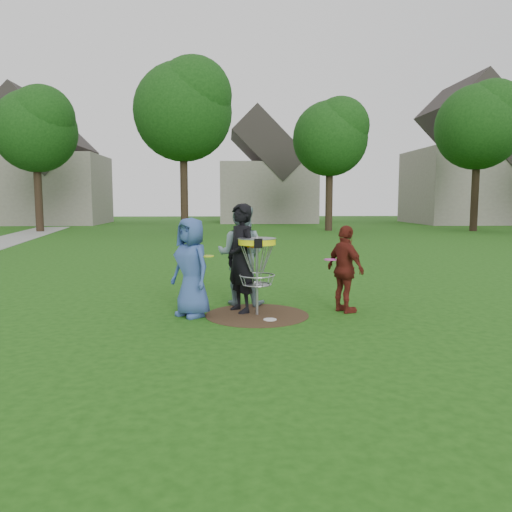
{
  "coord_description": "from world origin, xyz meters",
  "views": [
    {
      "loc": [
        -0.52,
        -8.48,
        2.01
      ],
      "look_at": [
        0.0,
        0.3,
        1.0
      ],
      "focal_mm": 35.0,
      "sensor_mm": 36.0,
      "label": 1
    }
  ],
  "objects": [
    {
      "name": "held_discs",
      "position": [
        0.05,
        0.21,
        1.09
      ],
      "size": [
        2.36,
        0.87,
        0.25
      ],
      "color": "#DBEF1A",
      "rests_on": "ground"
    },
    {
      "name": "player_grey",
      "position": [
        -0.25,
        0.92,
        0.95
      ],
      "size": [
        1.09,
        0.95,
        1.91
      ],
      "primitive_type": "imported",
      "rotation": [
        0.0,
        0.0,
        2.86
      ],
      "color": "gray",
      "rests_on": "ground"
    },
    {
      "name": "disc_on_grass",
      "position": [
        0.19,
        -0.39,
        0.01
      ],
      "size": [
        0.22,
        0.22,
        0.02
      ],
      "primitive_type": "cylinder",
      "color": "white",
      "rests_on": "ground"
    },
    {
      "name": "dirt_patch",
      "position": [
        0.0,
        0.0,
        0.0
      ],
      "size": [
        1.8,
        1.8,
        0.01
      ],
      "primitive_type": "cylinder",
      "color": "#47331E",
      "rests_on": "ground"
    },
    {
      "name": "player_black",
      "position": [
        -0.27,
        0.27,
        0.97
      ],
      "size": [
        0.74,
        0.84,
        1.93
      ],
      "primitive_type": "imported",
      "rotation": [
        0.0,
        0.0,
        -1.08
      ],
      "color": "black",
      "rests_on": "ground"
    },
    {
      "name": "player_maroon",
      "position": [
        1.57,
        0.13,
        0.77
      ],
      "size": [
        0.74,
        0.98,
        1.55
      ],
      "primitive_type": "imported",
      "rotation": [
        0.0,
        0.0,
        2.03
      ],
      "color": "maroon",
      "rests_on": "ground"
    },
    {
      "name": "ground",
      "position": [
        0.0,
        0.0,
        0.0
      ],
      "size": [
        100.0,
        100.0,
        0.0
      ],
      "primitive_type": "plane",
      "color": "#19470F",
      "rests_on": "ground"
    },
    {
      "name": "disc_golf_basket",
      "position": [
        0.0,
        -0.0,
        1.02
      ],
      "size": [
        0.66,
        0.67,
        1.38
      ],
      "color": "#9EA0A5",
      "rests_on": "ground"
    },
    {
      "name": "house_row",
      "position": [
        4.78,
        33.07,
        4.14
      ],
      "size": [
        44.5,
        10.65,
        11.62
      ],
      "color": "gray",
      "rests_on": "ground"
    },
    {
      "name": "player_blue",
      "position": [
        -1.13,
        -0.0,
        0.85
      ],
      "size": [
        0.96,
        0.97,
        1.69
      ],
      "primitive_type": "imported",
      "rotation": [
        0.0,
        0.0,
        -0.82
      ],
      "color": "#355293",
      "rests_on": "ground"
    },
    {
      "name": "tree_row",
      "position": [
        0.44,
        20.67,
        6.21
      ],
      "size": [
        51.2,
        17.42,
        9.9
      ],
      "color": "#38281C",
      "rests_on": "ground"
    }
  ]
}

